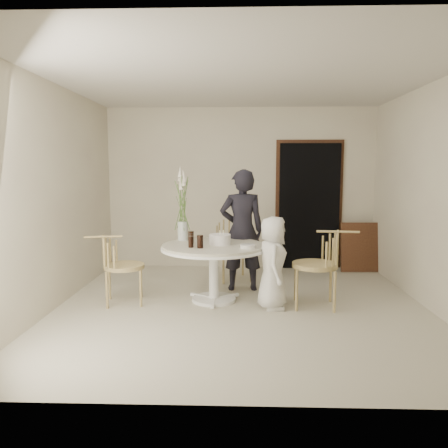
{
  "coord_description": "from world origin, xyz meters",
  "views": [
    {
      "loc": [
        -0.04,
        -5.17,
        1.68
      ],
      "look_at": [
        -0.22,
        0.3,
        0.99
      ],
      "focal_mm": 35.0,
      "sensor_mm": 36.0,
      "label": 1
    }
  ],
  "objects_px": {
    "chair_far": "(231,239)",
    "boy": "(273,263)",
    "table": "(214,253)",
    "birthday_cake": "(220,239)",
    "chair_right": "(326,257)",
    "girl": "(242,230)",
    "chair_left": "(114,259)",
    "flower_vase": "(182,205)"
  },
  "relations": [
    {
      "from": "chair_far",
      "to": "girl",
      "type": "xyz_separation_m",
      "value": [
        0.16,
        -0.67,
        0.23
      ]
    },
    {
      "from": "boy",
      "to": "birthday_cake",
      "type": "bearing_deg",
      "value": 67.22
    },
    {
      "from": "chair_far",
      "to": "birthday_cake",
      "type": "relative_size",
      "value": 3.43
    },
    {
      "from": "girl",
      "to": "chair_right",
      "type": "bearing_deg",
      "value": 138.39
    },
    {
      "from": "boy",
      "to": "chair_far",
      "type": "bearing_deg",
      "value": 20.31
    },
    {
      "from": "birthday_cake",
      "to": "flower_vase",
      "type": "height_order",
      "value": "flower_vase"
    },
    {
      "from": "chair_far",
      "to": "flower_vase",
      "type": "distance_m",
      "value": 1.24
    },
    {
      "from": "chair_right",
      "to": "girl",
      "type": "height_order",
      "value": "girl"
    },
    {
      "from": "table",
      "to": "flower_vase",
      "type": "distance_m",
      "value": 0.8
    },
    {
      "from": "chair_right",
      "to": "table",
      "type": "bearing_deg",
      "value": -92.47
    },
    {
      "from": "chair_left",
      "to": "boy",
      "type": "distance_m",
      "value": 1.96
    },
    {
      "from": "girl",
      "to": "chair_far",
      "type": "bearing_deg",
      "value": -82.15
    },
    {
      "from": "table",
      "to": "chair_far",
      "type": "relative_size",
      "value": 1.43
    },
    {
      "from": "chair_left",
      "to": "flower_vase",
      "type": "height_order",
      "value": "flower_vase"
    },
    {
      "from": "chair_far",
      "to": "girl",
      "type": "distance_m",
      "value": 0.73
    },
    {
      "from": "birthday_cake",
      "to": "boy",
      "type": "bearing_deg",
      "value": -23.88
    },
    {
      "from": "table",
      "to": "birthday_cake",
      "type": "distance_m",
      "value": 0.2
    },
    {
      "from": "chair_far",
      "to": "chair_left",
      "type": "xyz_separation_m",
      "value": [
        -1.44,
        -1.37,
        -0.04
      ]
    },
    {
      "from": "chair_left",
      "to": "chair_right",
      "type": "bearing_deg",
      "value": -102.99
    },
    {
      "from": "chair_right",
      "to": "flower_vase",
      "type": "xyz_separation_m",
      "value": [
        -1.81,
        0.54,
        0.58
      ]
    },
    {
      "from": "girl",
      "to": "birthday_cake",
      "type": "xyz_separation_m",
      "value": [
        -0.28,
        -0.54,
        -0.04
      ]
    },
    {
      "from": "chair_left",
      "to": "birthday_cake",
      "type": "relative_size",
      "value": 3.21
    },
    {
      "from": "chair_right",
      "to": "chair_left",
      "type": "xyz_separation_m",
      "value": [
        -2.61,
        0.04,
        -0.05
      ]
    },
    {
      "from": "table",
      "to": "girl",
      "type": "bearing_deg",
      "value": 56.65
    },
    {
      "from": "table",
      "to": "boy",
      "type": "distance_m",
      "value": 0.78
    },
    {
      "from": "girl",
      "to": "boy",
      "type": "bearing_deg",
      "value": 108.43
    },
    {
      "from": "girl",
      "to": "boy",
      "type": "xyz_separation_m",
      "value": [
        0.36,
        -0.83,
        -0.28
      ]
    },
    {
      "from": "chair_far",
      "to": "boy",
      "type": "distance_m",
      "value": 1.59
    },
    {
      "from": "table",
      "to": "chair_right",
      "type": "bearing_deg",
      "value": -8.18
    },
    {
      "from": "chair_left",
      "to": "chair_far",
      "type": "bearing_deg",
      "value": -58.35
    },
    {
      "from": "chair_right",
      "to": "flower_vase",
      "type": "distance_m",
      "value": 1.98
    },
    {
      "from": "boy",
      "to": "flower_vase",
      "type": "xyz_separation_m",
      "value": [
        -1.16,
        0.62,
        0.64
      ]
    },
    {
      "from": "chair_right",
      "to": "girl",
      "type": "relative_size",
      "value": 0.57
    },
    {
      "from": "birthday_cake",
      "to": "chair_far",
      "type": "bearing_deg",
      "value": 84.14
    },
    {
      "from": "chair_left",
      "to": "table",
      "type": "bearing_deg",
      "value": -94.91
    },
    {
      "from": "chair_left",
      "to": "flower_vase",
      "type": "distance_m",
      "value": 1.13
    },
    {
      "from": "girl",
      "to": "boy",
      "type": "relative_size",
      "value": 1.49
    },
    {
      "from": "birthday_cake",
      "to": "flower_vase",
      "type": "xyz_separation_m",
      "value": [
        -0.51,
        0.33,
        0.41
      ]
    },
    {
      "from": "chair_far",
      "to": "boy",
      "type": "relative_size",
      "value": 0.83
    },
    {
      "from": "table",
      "to": "birthday_cake",
      "type": "relative_size",
      "value": 4.91
    },
    {
      "from": "flower_vase",
      "to": "girl",
      "type": "bearing_deg",
      "value": 14.78
    },
    {
      "from": "girl",
      "to": "birthday_cake",
      "type": "relative_size",
      "value": 6.18
    }
  ]
}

